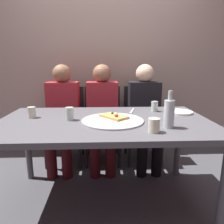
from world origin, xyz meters
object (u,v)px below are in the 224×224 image
Objects in this scene: tumbler_near at (32,112)px; plate_stack at (179,112)px; pizza_slice_last at (114,116)px; guest_by_wall at (145,111)px; guest_in_sweater at (62,112)px; chair_left at (65,119)px; chair_right at (142,118)px; guest_in_beanie at (102,111)px; dining_table at (104,128)px; wine_bottle at (169,113)px; chair_middle at (103,119)px; pizza_tray at (113,120)px; table_knife at (132,111)px; short_glass at (70,114)px; wine_glass at (154,106)px; tumbler_far at (154,125)px.

plate_stack is at bearing 4.76° from tumbler_near.
guest_by_wall reaches higher than pizza_slice_last.
chair_left is at bearing -90.00° from guest_in_sweater.
chair_left and chair_right have the same top height.
chair_right is 0.77× the size of guest_in_beanie.
wine_bottle reaches higher than dining_table.
guest_in_sweater is at bearing 127.69° from pizza_slice_last.
chair_middle is 0.77× the size of guest_by_wall.
chair_right is at bearing 66.05° from pizza_tray.
wine_bottle is at bearing -25.34° from pizza_tray.
chair_middle reaches higher than plate_stack.
chair_right is (0.95, 0.00, 0.00)m from chair_left.
table_knife is at bearing 48.11° from dining_table.
guest_in_beanie is (0.25, 0.73, -0.15)m from short_glass.
chair_right reaches higher than pizza_tray.
guest_in_sweater reaches higher than plate_stack.
short_glass is (0.32, -0.09, 0.01)m from tumbler_near.
pizza_slice_last is 0.28× the size of chair_right.
chair_right is at bearing 65.29° from pizza_slice_last.
wine_bottle is at bearing -145.18° from table_knife.
chair_middle is at bearing 91.03° from dining_table.
guest_in_sweater is (-0.55, 0.71, -0.12)m from pizza_slice_last.
wine_bottle is 1.16m from chair_right.
guest_by_wall is (0.00, -0.15, 0.13)m from chair_right.
chair_left is 1.00× the size of chair_middle.
wine_glass is at bearing 33.58° from pizza_slice_last.
table_knife is at bearing 149.38° from guest_in_sweater.
short_glass is at bearing 151.56° from tumbler_far.
guest_by_wall is (0.49, 0.00, 0.00)m from guest_in_beanie.
short_glass is 0.45× the size of plate_stack.
pizza_slice_last is at bearing 97.70° from guest_in_beanie.
tumbler_far is 0.10× the size of chair_left.
pizza_tray is 0.95m from guest_in_sweater.
tumbler_near is at bearing 79.18° from guest_in_sweater.
guest_in_beanie is at bearing 70.94° from short_glass.
chair_middle is (-0.02, 0.88, -0.16)m from dining_table.
dining_table is 0.30m from short_glass.
guest_in_beanie is at bearing 0.00° from guest_by_wall.
chair_right is 0.77× the size of guest_by_wall.
chair_left is at bearing -18.42° from guest_in_beanie.
pizza_slice_last is 0.22× the size of guest_in_beanie.
wine_glass is 0.10× the size of chair_middle.
tumbler_near is (-0.67, 0.07, 0.02)m from pizza_slice_last.
guest_by_wall is (0.49, -0.15, 0.13)m from chair_middle.
guest_in_sweater reaches higher than chair_middle.
tumbler_near is at bearing 53.90° from chair_middle.
guest_in_sweater reaches higher than table_knife.
chair_left is (-0.20, 0.88, -0.28)m from short_glass.
chair_left reaches higher than tumbler_far.
dining_table is at bearing 91.03° from chair_middle.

